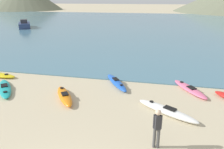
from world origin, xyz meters
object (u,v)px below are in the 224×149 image
(kayak_on_sand_0, at_px, (5,88))
(moored_boat_0, at_px, (24,25))
(kayak_on_sand_2, at_px, (65,96))
(kayak_on_sand_4, at_px, (190,89))
(kayak_on_sand_5, at_px, (167,111))
(kayak_on_sand_3, at_px, (116,82))
(person_near_foreground, at_px, (157,126))

(kayak_on_sand_0, bearing_deg, moored_boat_0, 121.08)
(kayak_on_sand_2, xyz_separation_m, kayak_on_sand_4, (7.19, 2.77, -0.05))
(kayak_on_sand_5, bearing_deg, kayak_on_sand_3, 134.63)
(kayak_on_sand_3, relative_size, kayak_on_sand_5, 0.98)
(kayak_on_sand_0, distance_m, kayak_on_sand_2, 4.21)
(person_near_foreground, relative_size, moored_boat_0, 0.32)
(kayak_on_sand_2, distance_m, kayak_on_sand_5, 5.76)
(kayak_on_sand_2, height_order, kayak_on_sand_5, kayak_on_sand_2)
(person_near_foreground, xyz_separation_m, moored_boat_0, (-25.67, 30.43, -0.33))
(person_near_foreground, bearing_deg, kayak_on_sand_3, 114.79)
(kayak_on_sand_0, bearing_deg, kayak_on_sand_2, -4.28)
(kayak_on_sand_3, distance_m, kayak_on_sand_5, 4.62)
(kayak_on_sand_0, distance_m, kayak_on_sand_5, 9.97)
(person_near_foreground, distance_m, moored_boat_0, 39.81)
(kayak_on_sand_4, bearing_deg, person_near_foreground, -107.48)
(kayak_on_sand_2, xyz_separation_m, kayak_on_sand_3, (2.49, 2.78, -0.02))
(kayak_on_sand_5, relative_size, person_near_foreground, 1.92)
(kayak_on_sand_3, distance_m, moored_boat_0, 33.44)
(kayak_on_sand_4, bearing_deg, kayak_on_sand_3, 179.90)
(kayak_on_sand_2, relative_size, kayak_on_sand_4, 0.89)
(kayak_on_sand_4, distance_m, kayak_on_sand_5, 3.58)
(kayak_on_sand_2, bearing_deg, person_near_foreground, -31.75)
(kayak_on_sand_3, xyz_separation_m, person_near_foreground, (2.79, -6.05, 0.78))
(kayak_on_sand_0, bearing_deg, person_near_foreground, -20.71)
(kayak_on_sand_0, relative_size, moored_boat_0, 0.57)
(kayak_on_sand_3, xyz_separation_m, kayak_on_sand_4, (4.70, -0.01, -0.03))
(kayak_on_sand_2, relative_size, kayak_on_sand_5, 0.86)
(kayak_on_sand_2, relative_size, kayak_on_sand_3, 0.87)
(kayak_on_sand_3, bearing_deg, moored_boat_0, 133.17)
(kayak_on_sand_2, bearing_deg, kayak_on_sand_0, 175.72)
(kayak_on_sand_3, bearing_deg, kayak_on_sand_0, -159.80)
(kayak_on_sand_0, distance_m, moored_boat_0, 31.35)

